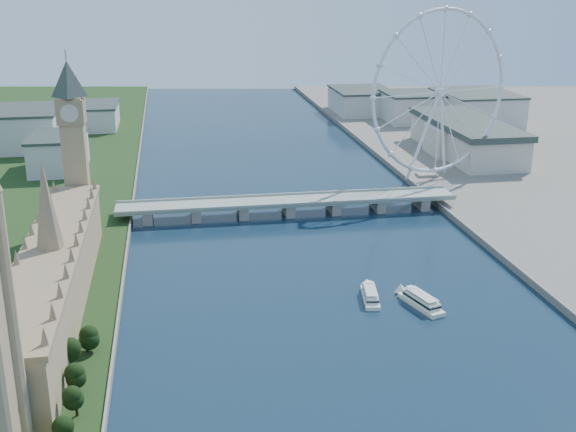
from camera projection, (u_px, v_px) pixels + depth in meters
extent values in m
cube|color=tan|center=(55.00, 281.00, 322.88)|extent=(24.00, 200.00, 28.00)
cone|color=#937A59|center=(46.00, 205.00, 311.58)|extent=(12.00, 12.00, 40.00)
cube|color=tan|center=(76.00, 166.00, 415.87)|extent=(13.00, 13.00, 80.00)
cube|color=#937A59|center=(71.00, 111.00, 405.82)|extent=(15.00, 15.00, 14.00)
pyramid|color=#2D3833|center=(66.00, 60.00, 397.03)|extent=(20.02, 20.02, 20.00)
cube|color=gray|center=(288.00, 201.00, 467.24)|extent=(220.00, 22.00, 2.00)
cube|color=gray|center=(148.00, 216.00, 454.71)|extent=(6.00, 20.00, 7.50)
cube|color=gray|center=(196.00, 213.00, 459.39)|extent=(6.00, 20.00, 7.50)
cube|color=gray|center=(243.00, 211.00, 464.06)|extent=(6.00, 20.00, 7.50)
cube|color=gray|center=(288.00, 208.00, 468.73)|extent=(6.00, 20.00, 7.50)
cube|color=gray|center=(333.00, 206.00, 473.40)|extent=(6.00, 20.00, 7.50)
cube|color=gray|center=(378.00, 204.00, 478.07)|extent=(6.00, 20.00, 7.50)
cube|color=gray|center=(421.00, 202.00, 482.74)|extent=(6.00, 20.00, 7.50)
torus|color=silver|center=(440.00, 92.00, 518.75)|extent=(113.60, 39.12, 118.60)
cylinder|color=silver|center=(440.00, 92.00, 518.75)|extent=(7.25, 6.61, 6.00)
cube|color=gray|center=(426.00, 175.00, 547.75)|extent=(14.00, 10.00, 2.00)
cube|color=beige|center=(59.00, 154.00, 561.72)|extent=(40.00, 60.00, 26.00)
cube|color=beige|center=(25.00, 129.00, 638.84)|extent=(60.00, 80.00, 32.00)
cube|color=beige|center=(92.00, 117.00, 723.12)|extent=(50.00, 70.00, 22.00)
cube|color=beige|center=(414.00, 108.00, 754.83)|extent=(60.00, 60.00, 28.00)
cube|color=beige|center=(476.00, 108.00, 745.13)|extent=(70.00, 90.00, 30.00)
cube|color=beige|center=(362.00, 101.00, 805.43)|extent=(60.00, 80.00, 24.00)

